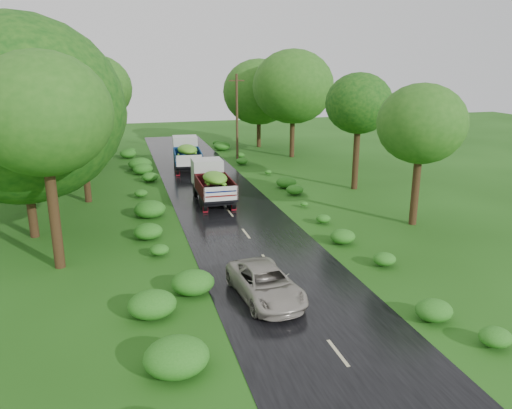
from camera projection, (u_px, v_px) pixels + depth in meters
name	position (u px, v px, depth m)	size (l,w,h in m)	color
ground	(296.00, 299.00, 19.94)	(120.00, 120.00, 0.00)	#19430E
road	(261.00, 253.00, 24.56)	(6.50, 80.00, 0.02)	black
road_lines	(256.00, 246.00, 25.48)	(0.12, 69.60, 0.00)	#BFB78C
truck_near	(212.00, 180.00, 33.33)	(2.20, 5.99, 2.50)	black
truck_far	(187.00, 152.00, 43.09)	(2.61, 6.29, 2.59)	black
car	(265.00, 284.00, 19.77)	(2.10, 4.55, 1.26)	#A29B90
utility_pole	(237.00, 117.00, 45.49)	(1.38, 0.40, 7.96)	#382616
trees_left	(59.00, 96.00, 35.38)	(7.04, 33.98, 9.65)	black
trees_right	(302.00, 96.00, 43.55)	(5.45, 31.43, 8.49)	black
shrubs	(223.00, 199.00, 32.79)	(11.90, 44.00, 0.70)	#236B19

